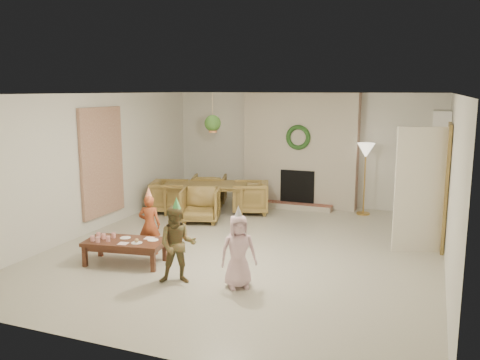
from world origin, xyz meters
The scene contains 56 objects.
floor centered at (0.00, 0.00, 0.00)m, with size 7.00×7.00×0.00m, color #B7B29E.
ceiling centered at (0.00, 0.00, 2.50)m, with size 7.00×7.00×0.00m, color white.
wall_back centered at (0.00, 3.50, 1.25)m, with size 7.00×7.00×0.00m, color silver.
wall_front centered at (0.00, -3.50, 1.25)m, with size 7.00×7.00×0.00m, color silver.
wall_left centered at (-3.00, 0.00, 1.25)m, with size 7.00×7.00×0.00m, color silver.
wall_right centered at (3.00, 0.00, 1.25)m, with size 7.00×7.00×0.00m, color silver.
fireplace_mass centered at (0.00, 3.30, 1.25)m, with size 2.50×0.40×2.50m, color #531C16.
fireplace_hearth centered at (0.00, 2.95, 0.06)m, with size 1.60×0.30×0.12m, color maroon.
fireplace_firebox centered at (0.00, 3.12, 0.45)m, with size 0.75×0.12×0.75m, color black.
fireplace_wreath centered at (0.00, 3.07, 1.55)m, with size 0.54×0.54×0.10m, color #1C4419.
floor_lamp_base centered at (1.45, 3.00, 0.01)m, with size 0.28×0.28×0.03m, color gold.
floor_lamp_post centered at (1.45, 3.00, 0.69)m, with size 0.03×0.03×1.34m, color gold.
floor_lamp_shade centered at (1.45, 3.00, 1.34)m, with size 0.36×0.36×0.30m, color beige.
bookshelf_carcass centered at (2.84, 2.30, 1.10)m, with size 0.30×1.00×2.20m, color white.
bookshelf_shelf_a centered at (2.82, 2.30, 0.45)m, with size 0.30×0.92×0.03m, color white.
bookshelf_shelf_b centered at (2.82, 2.30, 0.85)m, with size 0.30×0.92×0.03m, color white.
bookshelf_shelf_c centered at (2.82, 2.30, 1.25)m, with size 0.30×0.92×0.03m, color white.
bookshelf_shelf_d centered at (2.82, 2.30, 1.65)m, with size 0.30×0.92×0.03m, color white.
books_row_lower centered at (2.80, 2.15, 0.59)m, with size 0.20×0.40×0.24m, color maroon.
books_row_mid centered at (2.80, 2.35, 0.99)m, with size 0.20×0.44×0.24m, color #21537B.
books_row_upper centered at (2.80, 2.20, 1.38)m, with size 0.20×0.36×0.22m, color gold.
door_frame centered at (2.96, 1.20, 1.02)m, with size 0.05×0.86×2.04m, color olive.
door_leaf centered at (2.58, 0.82, 1.00)m, with size 0.05×0.80×2.00m, color beige.
curtain_panel centered at (-2.96, 0.20, 1.25)m, with size 0.06×1.20×2.00m, color tan.
dining_table centered at (-1.69, 1.94, 0.31)m, with size 1.74×0.97×0.61m, color olive.
dining_chair_near centered at (-1.45, 1.21, 0.34)m, with size 0.72×0.74×0.67m, color olive.
dining_chair_far centered at (-1.92, 2.67, 0.34)m, with size 0.72×0.74×0.67m, color olive.
dining_chair_left centered at (-2.41, 1.70, 0.34)m, with size 0.72×0.74×0.67m, color olive.
dining_chair_right centered at (-0.78, 2.24, 0.34)m, with size 0.72×0.74×0.67m, color olive.
hanging_plant_cord centered at (-1.30, 1.50, 2.15)m, with size 0.01×0.01×0.70m, color tan.
hanging_plant_pot centered at (-1.30, 1.50, 1.80)m, with size 0.16×0.16×0.12m, color #A15C34.
hanging_plant_foliage centered at (-1.30, 1.50, 1.92)m, with size 0.32×0.32×0.32m, color #254A18.
coffee_table_top centered at (-1.45, -1.35, 0.33)m, with size 1.17×0.59×0.05m, color #522B1B.
coffee_table_apron centered at (-1.45, -1.35, 0.27)m, with size 1.08×0.50×0.07m, color #522B1B.
coffee_leg_fl centered at (-1.94, -1.67, 0.15)m, with size 0.06×0.06×0.31m, color #522B1B.
coffee_leg_fr centered at (-0.89, -1.50, 0.15)m, with size 0.06×0.06×0.31m, color #522B1B.
coffee_leg_bl centered at (-2.01, -1.20, 0.15)m, with size 0.06×0.06×0.31m, color #522B1B.
coffee_leg_br centered at (-0.97, -1.03, 0.15)m, with size 0.06×0.06×0.31m, color #522B1B.
cup_a centered at (-1.87, -1.56, 0.40)m, with size 0.06×0.06×0.08m, color white.
cup_b centered at (-1.90, -1.38, 0.40)m, with size 0.06×0.06×0.08m, color white.
cup_c centered at (-1.76, -1.59, 0.40)m, with size 0.06×0.06×0.08m, color white.
cup_d centered at (-1.79, -1.41, 0.40)m, with size 0.06×0.06×0.08m, color white.
cup_e centered at (-1.65, -1.49, 0.40)m, with size 0.06×0.06×0.08m, color white.
cup_f centered at (-1.68, -1.32, 0.40)m, with size 0.06×0.06×0.08m, color white.
plate_a centered at (-1.51, -1.25, 0.36)m, with size 0.16×0.16×0.01m, color white.
plate_b centered at (-1.21, -1.41, 0.36)m, with size 0.16×0.16×0.01m, color white.
plate_c centered at (-1.07, -1.20, 0.36)m, with size 0.16×0.16×0.01m, color white.
food_scoop centered at (-1.21, -1.41, 0.40)m, with size 0.06×0.06×0.06m, color tan.
napkin_left centered at (-1.38, -1.51, 0.36)m, with size 0.14×0.14×0.01m, color #FFBBCC.
napkin_right centered at (-1.17, -1.14, 0.36)m, with size 0.14×0.14×0.01m, color #FFBBCC.
child_red centered at (-1.35, -0.83, 0.47)m, with size 0.35×0.23×0.95m, color #9D4321.
party_hat_red centered at (-1.35, -0.83, 0.99)m, with size 0.13×0.13×0.18m, color #FCC754.
child_plaid centered at (-0.36, -1.73, 0.53)m, with size 0.51×0.40×1.06m, color brown.
party_hat_plaid centered at (-0.36, -1.73, 1.10)m, with size 0.12×0.12×0.17m, color green.
child_pink centered at (0.45, -1.58, 0.49)m, with size 0.48×0.31×0.98m, color beige.
party_hat_pink centered at (0.45, -1.58, 1.02)m, with size 0.13×0.13×0.18m, color #B8B9BF.
Camera 1 is at (2.73, -7.37, 2.57)m, focal length 37.36 mm.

